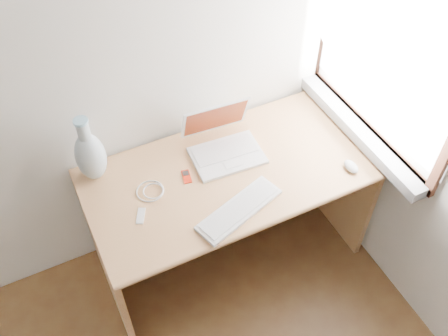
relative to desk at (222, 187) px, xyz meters
name	(u,v)px	position (x,y,z in m)	size (l,w,h in m)	color
window	(385,47)	(0.71, -0.16, 0.75)	(0.11, 0.99, 1.10)	white
desk	(222,187)	(0.00, 0.00, 0.00)	(1.40, 0.70, 0.74)	tan
laptop	(223,143)	(0.03, 0.05, 0.27)	(0.36, 0.31, 0.23)	white
external_keyboard	(239,209)	(-0.07, -0.32, 0.22)	(0.45, 0.25, 0.02)	white
mouse	(351,166)	(0.53, -0.33, 0.23)	(0.05, 0.09, 0.03)	white
ipod	(186,176)	(-0.20, -0.03, 0.22)	(0.05, 0.09, 0.01)	#B31F0C
cable_coil	(150,191)	(-0.39, -0.04, 0.22)	(0.13, 0.13, 0.01)	white
remote	(141,216)	(-0.48, -0.15, 0.22)	(0.03, 0.09, 0.01)	white
vase	(90,155)	(-0.59, 0.17, 0.36)	(0.14, 0.14, 0.36)	#B1C3CC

